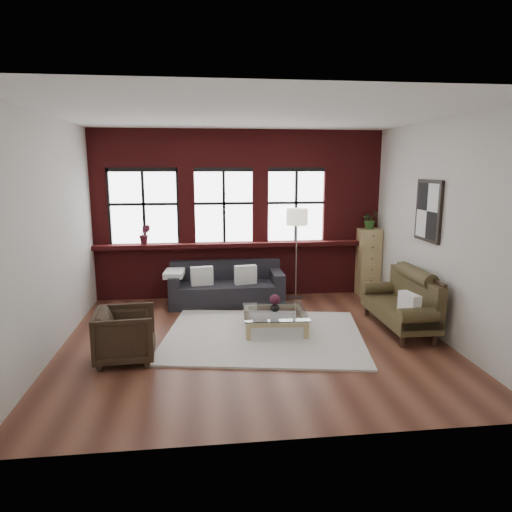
{
  "coord_description": "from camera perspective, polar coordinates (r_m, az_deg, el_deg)",
  "views": [
    {
      "loc": [
        -0.72,
        -6.3,
        2.51
      ],
      "look_at": [
        0.1,
        0.6,
        1.15
      ],
      "focal_mm": 32.0,
      "sensor_mm": 36.0,
      "label": 1
    }
  ],
  "objects": [
    {
      "name": "floor",
      "position": [
        6.82,
        -0.24,
        -10.53
      ],
      "size": [
        5.5,
        5.5,
        0.0
      ],
      "primitive_type": "plane",
      "color": "#542B1E",
      "rests_on": "ground"
    },
    {
      "name": "wall_front",
      "position": [
        3.97,
        3.85,
        -2.23
      ],
      "size": [
        5.5,
        0.0,
        5.5
      ],
      "primitive_type": "plane",
      "rotation": [
        -1.57,
        0.0,
        0.0
      ],
      "color": "beige",
      "rests_on": "ground"
    },
    {
      "name": "wall_left",
      "position": [
        6.68,
        -24.42,
        2.25
      ],
      "size": [
        0.0,
        5.0,
        5.0
      ],
      "primitive_type": "plane",
      "rotation": [
        1.57,
        0.0,
        1.57
      ],
      "color": "beige",
      "rests_on": "ground"
    },
    {
      "name": "flowers",
      "position": [
        7.05,
        2.37,
        -5.48
      ],
      "size": [
        0.16,
        0.16,
        0.16
      ],
      "primitive_type": "sphere",
      "color": "#451726",
      "rests_on": "vase"
    },
    {
      "name": "vintage_settee",
      "position": [
        7.47,
        17.45,
        -5.51
      ],
      "size": [
        0.74,
        1.66,
        0.89
      ],
      "primitive_type": null,
      "color": "#3F351D",
      "rests_on": "floor"
    },
    {
      "name": "window_right",
      "position": [
        8.97,
        4.99,
        6.18
      ],
      "size": [
        1.38,
        0.1,
        1.5
      ],
      "primitive_type": null,
      "color": "black",
      "rests_on": "brick_backwall"
    },
    {
      "name": "sill_plant",
      "position": [
        8.77,
        -13.74,
        2.65
      ],
      "size": [
        0.22,
        0.18,
        0.38
      ],
      "primitive_type": "imported",
      "rotation": [
        0.0,
        0.0,
        0.03
      ],
      "color": "#451726",
      "rests_on": "sill_ledge"
    },
    {
      "name": "drawer_chest",
      "position": [
        9.3,
        13.82,
        -0.71
      ],
      "size": [
        0.41,
        0.41,
        1.32
      ],
      "primitive_type": "cube",
      "color": "tan",
      "rests_on": "floor"
    },
    {
      "name": "potted_plant_top",
      "position": [
        9.17,
        14.07,
        4.45
      ],
      "size": [
        0.39,
        0.37,
        0.36
      ],
      "primitive_type": "imported",
      "rotation": [
        0.0,
        0.0,
        0.31
      ],
      "color": "#2D5923",
      "rests_on": "drawer_chest"
    },
    {
      "name": "sill_ledge",
      "position": [
        8.8,
        -1.99,
        1.46
      ],
      "size": [
        5.5,
        0.3,
        0.08
      ],
      "primitive_type": "cube",
      "color": "#5C1517",
      "rests_on": "brick_backwall"
    },
    {
      "name": "brick_backwall",
      "position": [
        8.81,
        -2.06,
        5.15
      ],
      "size": [
        5.5,
        0.12,
        3.2
      ],
      "primitive_type": null,
      "color": "#5C1517",
      "rests_on": "floor"
    },
    {
      "name": "window_left",
      "position": [
        8.85,
        -13.84,
        5.84
      ],
      "size": [
        1.38,
        0.1,
        1.5
      ],
      "primitive_type": null,
      "color": "black",
      "rests_on": "brick_backwall"
    },
    {
      "name": "window_mid",
      "position": [
        8.79,
        -4.04,
        6.1
      ],
      "size": [
        1.38,
        0.1,
        1.5
      ],
      "primitive_type": null,
      "color": "black",
      "rests_on": "brick_backwall"
    },
    {
      "name": "wall_back",
      "position": [
        8.87,
        -2.1,
        5.19
      ],
      "size": [
        5.5,
        0.0,
        5.5
      ],
      "primitive_type": "plane",
      "rotation": [
        1.57,
        0.0,
        0.0
      ],
      "color": "beige",
      "rests_on": "ground"
    },
    {
      "name": "wall_poster",
      "position": [
        7.47,
        20.77,
        5.29
      ],
      "size": [
        0.05,
        0.74,
        0.94
      ],
      "primitive_type": null,
      "color": "black",
      "rests_on": "wall_right"
    },
    {
      "name": "armchair",
      "position": [
        6.3,
        -16.01,
        -9.46
      ],
      "size": [
        0.82,
        0.8,
        0.7
      ],
      "primitive_type": "imported",
      "rotation": [
        0.0,
        0.0,
        1.65
      ],
      "color": "black",
      "rests_on": "floor"
    },
    {
      "name": "shag_rug",
      "position": [
        6.96,
        0.96,
        -9.92
      ],
      "size": [
        3.27,
        2.76,
        0.03
      ],
      "primitive_type": "cube",
      "rotation": [
        0.0,
        0.0,
        -0.17
      ],
      "color": "beige",
      "rests_on": "floor"
    },
    {
      "name": "coffee_table",
      "position": [
        7.15,
        2.35,
        -8.16
      ],
      "size": [
        1.03,
        1.03,
        0.33
      ],
      "primitive_type": null,
      "rotation": [
        0.0,
        0.0,
        -0.06
      ],
      "color": "tan",
      "rests_on": "shag_rug"
    },
    {
      "name": "dark_sofa",
      "position": [
        8.48,
        -3.72,
        -3.5
      ],
      "size": [
        2.09,
        0.85,
        0.76
      ],
      "primitive_type": null,
      "color": "black",
      "rests_on": "floor"
    },
    {
      "name": "ceiling",
      "position": [
        6.37,
        -0.27,
        17.29
      ],
      "size": [
        5.5,
        5.5,
        0.0
      ],
      "primitive_type": "plane",
      "rotation": [
        3.14,
        0.0,
        0.0
      ],
      "color": "white",
      "rests_on": "ground"
    },
    {
      "name": "pillow_settee",
      "position": [
        6.96,
        18.61,
        -5.8
      ],
      "size": [
        0.2,
        0.4,
        0.34
      ],
      "primitive_type": "cube",
      "rotation": [
        0.0,
        0.0,
        0.15
      ],
      "color": "white",
      "rests_on": "vintage_settee"
    },
    {
      "name": "floor_lamp",
      "position": [
        8.69,
        5.07,
        0.67
      ],
      "size": [
        0.4,
        0.4,
        1.89
      ],
      "primitive_type": null,
      "color": "#A5A5A8",
      "rests_on": "floor"
    },
    {
      "name": "pillow_a",
      "position": [
        8.33,
        -6.78,
        -2.48
      ],
      "size": [
        0.42,
        0.2,
        0.34
      ],
      "primitive_type": "cube",
      "rotation": [
        0.0,
        0.0,
        0.15
      ],
      "color": "white",
      "rests_on": "dark_sofa"
    },
    {
      "name": "vase",
      "position": [
        7.08,
        2.37,
        -6.33
      ],
      "size": [
        0.17,
        0.17,
        0.15
      ],
      "primitive_type": "imported",
      "rotation": [
        0.0,
        0.0,
        0.16
      ],
      "color": "#B2B2B2",
      "rests_on": "coffee_table"
    },
    {
      "name": "wall_right",
      "position": [
        7.25,
        21.93,
        3.06
      ],
      "size": [
        0.0,
        5.0,
        5.0
      ],
      "primitive_type": "plane",
      "rotation": [
        1.57,
        0.0,
        -1.57
      ],
      "color": "beige",
      "rests_on": "ground"
    },
    {
      "name": "pillow_b",
      "position": [
        8.36,
        -1.32,
        -2.35
      ],
      "size": [
        0.42,
        0.22,
        0.34
      ],
      "primitive_type": "cube",
      "rotation": [
        0.0,
        0.0,
        0.2
      ],
      "color": "white",
      "rests_on": "dark_sofa"
    }
  ]
}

